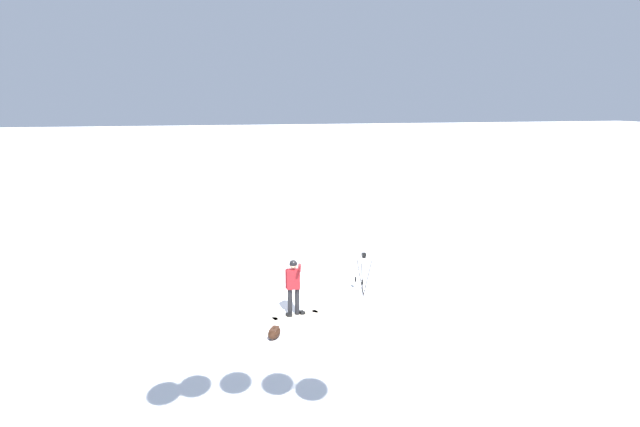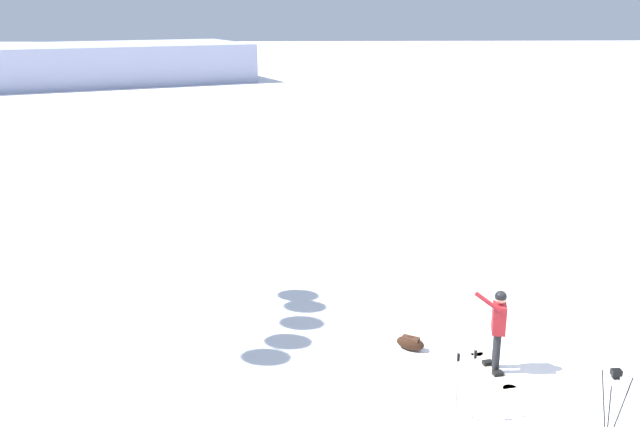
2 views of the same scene
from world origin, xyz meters
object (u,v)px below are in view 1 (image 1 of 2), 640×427
at_px(gear_bag_large, 274,333).
at_px(camera_tripod, 364,266).
at_px(snowboard, 295,315).
at_px(snowboarder, 293,282).
at_px(ski_poles, 359,294).

bearing_deg(gear_bag_large, camera_tripod, 36.70).
xyz_separation_m(snowboard, gear_bag_large, (-0.98, -1.53, 0.13)).
relative_size(snowboarder, ski_poles, 1.33).
bearing_deg(snowboard, snowboarder, 129.00).
xyz_separation_m(snowboarder, camera_tripod, (2.67, 1.11, -0.02)).
distance_m(gear_bag_large, camera_tripod, 4.59).
xyz_separation_m(camera_tripod, ski_poles, (-0.96, -2.19, -0.19)).
xyz_separation_m(gear_bag_large, camera_tripod, (3.61, 2.69, 0.90)).
xyz_separation_m(snowboarder, gear_bag_large, (-0.94, -1.58, -0.91)).
distance_m(snowboarder, ski_poles, 2.04).
bearing_deg(gear_bag_large, snowboarder, 59.37).
relative_size(snowboard, camera_tripod, 1.17).
relative_size(gear_bag_large, ski_poles, 0.52).
bearing_deg(ski_poles, snowboarder, 147.82).
height_order(snowboard, camera_tripod, camera_tripod).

